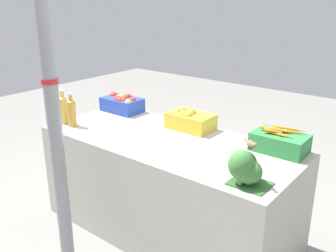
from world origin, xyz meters
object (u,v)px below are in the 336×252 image
(broccoli_pile, at_px, (245,168))
(support_pole, at_px, (52,99))
(carrot_crate, at_px, (280,142))
(orange_crate, at_px, (190,120))
(juice_bottle_amber, at_px, (72,112))
(sparrow_bird, at_px, (251,144))
(apple_crate, at_px, (122,103))
(juice_bottle_golden, at_px, (63,109))

(broccoli_pile, bearing_deg, support_pole, -157.39)
(carrot_crate, bearing_deg, orange_crate, -179.78)
(carrot_crate, distance_m, juice_bottle_amber, 1.60)
(support_pole, distance_m, sparrow_bird, 1.21)
(support_pole, height_order, carrot_crate, support_pole)
(apple_crate, height_order, juice_bottle_golden, juice_bottle_golden)
(orange_crate, bearing_deg, support_pole, -108.11)
(orange_crate, height_order, sparrow_bird, sparrow_bird)
(carrot_crate, xyz_separation_m, broccoli_pile, (0.03, -0.55, 0.02))
(broccoli_pile, relative_size, sparrow_bird, 2.05)
(support_pole, bearing_deg, apple_crate, 112.88)
(sparrow_bird, bearing_deg, juice_bottle_amber, -144.77)
(juice_bottle_amber, relative_size, sparrow_bird, 2.32)
(apple_crate, relative_size, sparrow_bird, 3.02)
(orange_crate, distance_m, sparrow_bird, 0.96)
(apple_crate, bearing_deg, support_pole, -67.12)
(orange_crate, xyz_separation_m, juice_bottle_amber, (-0.77, -0.54, 0.04))
(support_pole, height_order, juice_bottle_golden, support_pole)
(orange_crate, bearing_deg, juice_bottle_golden, -148.68)
(broccoli_pile, xyz_separation_m, juice_bottle_golden, (-1.64, 0.01, 0.03))
(broccoli_pile, bearing_deg, juice_bottle_amber, 179.46)
(broccoli_pile, bearing_deg, orange_crate, 144.07)
(support_pole, height_order, apple_crate, support_pole)
(juice_bottle_golden, xyz_separation_m, sparrow_bird, (1.66, -0.00, 0.11))
(apple_crate, distance_m, juice_bottle_golden, 0.55)
(juice_bottle_amber, bearing_deg, orange_crate, 34.71)
(broccoli_pile, distance_m, juice_bottle_amber, 1.53)
(juice_bottle_golden, bearing_deg, apple_crate, 76.30)
(juice_bottle_amber, distance_m, sparrow_bird, 1.56)
(support_pole, bearing_deg, broccoli_pile, 22.61)
(carrot_crate, relative_size, juice_bottle_golden, 1.26)
(support_pole, distance_m, juice_bottle_amber, 0.70)
(support_pole, bearing_deg, orange_crate, 71.89)
(carrot_crate, relative_size, sparrow_bird, 3.02)
(support_pole, relative_size, orange_crate, 6.58)
(carrot_crate, distance_m, juice_bottle_golden, 1.70)
(sparrow_bird, bearing_deg, support_pole, -121.96)
(support_pole, distance_m, apple_crate, 1.13)
(support_pole, height_order, broccoli_pile, support_pole)
(broccoli_pile, distance_m, juice_bottle_golden, 1.64)
(apple_crate, distance_m, broccoli_pile, 1.60)
(support_pole, xyz_separation_m, carrot_crate, (1.06, 1.00, -0.33))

